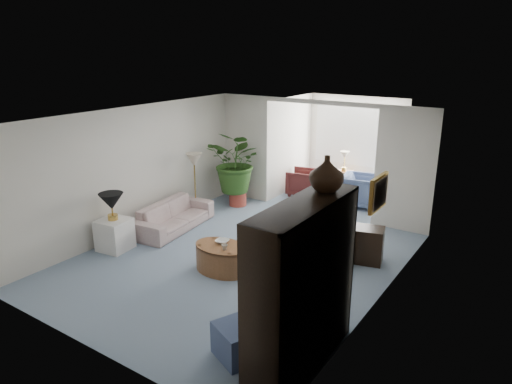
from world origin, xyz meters
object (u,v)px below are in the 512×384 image
Objects in this scene: sunroom_chair_blue at (360,190)px; sofa at (174,216)px; coffee_cup at (225,247)px; ottoman at (240,340)px; floor_lamp at (194,160)px; plant_pot at (238,199)px; wingback_chair at (323,236)px; entertainment_cabinet at (302,287)px; coffee_table at (221,258)px; sunroom_chair_maroon at (303,182)px; framed_picture at (379,193)px; side_table_dark at (368,245)px; cabinet_urn at (327,174)px; end_table at (115,235)px; table_lamp at (111,201)px; coffee_bowl at (222,241)px; sunroom_table at (343,182)px.

sofa is at bearing 132.66° from sunroom_chair_blue.
coffee_cup is 2.11m from ottoman.
ottoman is (3.69, -3.47, -1.04)m from floor_lamp.
ottoman is at bearing -53.81° from plant_pot.
sofa reaches higher than plant_pot.
wingback_chair is 3.07m from sunroom_chair_blue.
sunroom_chair_blue is at bearing 105.17° from entertainment_cabinet.
coffee_table is 4.48m from sunroom_chair_maroon.
framed_picture is at bearing 82.29° from entertainment_cabinet.
cabinet_urn is at bearing -82.34° from side_table_dark.
sunroom_chair_blue is at bearing -44.00° from sofa.
entertainment_cabinet is (0.34, -3.03, 0.69)m from side_table_dark.
coffee_cup is at bearing 2.05° from sunroom_chair_maroon.
cabinet_urn is at bearing -5.86° from end_table.
sofa is 3.63m from sunroom_chair_maroon.
floor_lamp reaches higher than table_lamp.
coffee_table is at bearing -40.60° from floor_lamp.
coffee_bowl is at bearing 13.67° from table_lamp.
cabinet_urn is at bearing -5.86° from table_lamp.
sunroom_chair_blue is at bearing 106.54° from cabinet_urn.
table_lamp is at bearing -5.40° from wingback_chair.
framed_picture is 1.14× the size of table_lamp.
side_table_dark is 0.86× the size of sunroom_chair_maroon.
coffee_bowl is (-0.05, 0.10, 0.25)m from coffee_table.
sunroom_table is (-0.04, 5.05, -0.20)m from coffee_bowl.
floor_lamp is 0.50× the size of sunroom_chair_maroon.
coffee_bowl is 3.01m from cabinet_urn.
entertainment_cabinet is at bearing -97.71° from framed_picture.
ottoman is at bearing -43.26° from floor_lamp.
sofa is 1.93m from plant_pot.
entertainment_cabinet reaches higher than sunroom_chair_blue.
sofa is 3.27× the size of end_table.
sofa is 2.35m from coffee_cup.
side_table_dark is (3.83, 0.73, 0.03)m from sofa.
framed_picture is 1.85m from entertainment_cabinet.
coffee_table reaches higher than ottoman.
entertainment_cabinet reaches higher than coffee_bowl.
coffee_cup is 2.48m from entertainment_cabinet.
floor_lamp is (-0.18, 0.88, 0.97)m from sofa.
coffee_cup is 4.53m from sunroom_chair_blue.
coffee_table is 1.15× the size of sunroom_chair_blue.
entertainment_cabinet is 1.31m from cabinet_urn.
sunroom_table is at bearing 111.04° from cabinet_urn.
framed_picture is at bearing -104.73° from sofa.
end_table is 5.93m from sunroom_table.
framed_picture is 1.21× the size of cabinet_urn.
floor_lamp is 0.39× the size of wingback_chair.
ottoman is (-0.66, -0.29, -0.79)m from entertainment_cabinet.
coffee_cup is at bearing 148.76° from entertainment_cabinet.
entertainment_cabinet reaches higher than side_table_dark.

